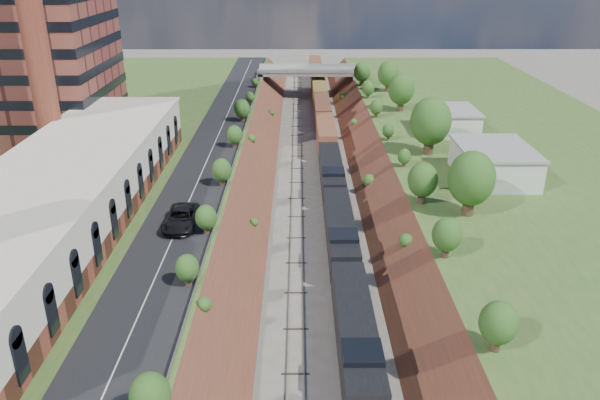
# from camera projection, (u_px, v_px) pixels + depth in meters

# --- Properties ---
(platform_left) EXTENTS (44.00, 180.00, 5.00)m
(platform_left) POSITION_uv_depth(u_px,v_px,m) (91.00, 175.00, 86.11)
(platform_left) COLOR #376027
(platform_left) RESTS_ON ground
(platform_right) EXTENTS (44.00, 180.00, 5.00)m
(platform_right) POSITION_uv_depth(u_px,v_px,m) (537.00, 174.00, 86.27)
(platform_right) COLOR #376027
(platform_right) RESTS_ON ground
(embankment_left) EXTENTS (10.00, 180.00, 10.00)m
(embankment_left) POSITION_uv_depth(u_px,v_px,m) (240.00, 190.00, 87.14)
(embankment_left) COLOR brown
(embankment_left) RESTS_ON ground
(embankment_right) EXTENTS (10.00, 180.00, 10.00)m
(embankment_right) POSITION_uv_depth(u_px,v_px,m) (388.00, 190.00, 87.19)
(embankment_right) COLOR brown
(embankment_right) RESTS_ON ground
(rail_left_track) EXTENTS (1.58, 180.00, 0.18)m
(rail_left_track) POSITION_uv_depth(u_px,v_px,m) (297.00, 190.00, 87.12)
(rail_left_track) COLOR gray
(rail_left_track) RESTS_ON ground
(rail_right_track) EXTENTS (1.58, 180.00, 0.18)m
(rail_right_track) POSITION_uv_depth(u_px,v_px,m) (331.00, 190.00, 87.13)
(rail_right_track) COLOR gray
(rail_right_track) RESTS_ON ground
(road) EXTENTS (8.00, 180.00, 0.10)m
(road) POSITION_uv_depth(u_px,v_px,m) (208.00, 158.00, 85.16)
(road) COLOR black
(road) RESTS_ON platform_left
(guardrail) EXTENTS (0.10, 171.00, 0.70)m
(guardrail) POSITION_uv_depth(u_px,v_px,m) (236.00, 155.00, 84.80)
(guardrail) COLOR #99999E
(guardrail) RESTS_ON platform_left
(commercial_building) EXTENTS (14.30, 62.30, 7.00)m
(commercial_building) POSITION_uv_depth(u_px,v_px,m) (63.00, 193.00, 63.52)
(commercial_building) COLOR brown
(commercial_building) RESTS_ON platform_left
(smokestack) EXTENTS (3.20, 3.20, 40.00)m
(smokestack) POSITION_uv_depth(u_px,v_px,m) (32.00, 19.00, 73.68)
(smokestack) COLOR brown
(smokestack) RESTS_ON platform_left
(overpass) EXTENTS (24.50, 8.30, 7.40)m
(overpass) POSITION_uv_depth(u_px,v_px,m) (308.00, 77.00, 142.39)
(overpass) COLOR gray
(overpass) RESTS_ON ground
(white_building_near) EXTENTS (9.00, 12.00, 4.00)m
(white_building_near) POSITION_uv_depth(u_px,v_px,m) (494.00, 163.00, 77.13)
(white_building_near) COLOR silver
(white_building_near) RESTS_ON platform_right
(white_building_far) EXTENTS (8.00, 10.00, 3.60)m
(white_building_far) POSITION_uv_depth(u_px,v_px,m) (450.00, 121.00, 97.48)
(white_building_far) COLOR silver
(white_building_far) RESTS_ON platform_right
(tree_right_large) EXTENTS (5.25, 5.25, 7.61)m
(tree_right_large) POSITION_uv_depth(u_px,v_px,m) (471.00, 179.00, 65.13)
(tree_right_large) COLOR #473323
(tree_right_large) RESTS_ON platform_right
(tree_left_crest) EXTENTS (2.45, 2.45, 3.55)m
(tree_left_crest) POSITION_uv_depth(u_px,v_px,m) (182.00, 293.00, 47.54)
(tree_left_crest) COLOR #473323
(tree_left_crest) RESTS_ON platform_left
(freight_train) EXTENTS (3.20, 145.79, 4.75)m
(freight_train) POSITION_uv_depth(u_px,v_px,m) (324.00, 125.00, 110.70)
(freight_train) COLOR black
(freight_train) RESTS_ON ground
(suv) EXTENTS (3.30, 7.13, 1.98)m
(suv) POSITION_uv_depth(u_px,v_px,m) (181.00, 218.00, 63.44)
(suv) COLOR black
(suv) RESTS_ON road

